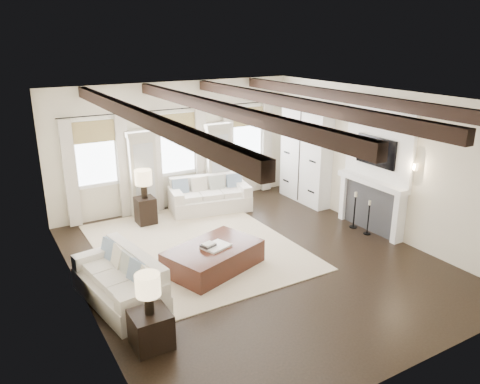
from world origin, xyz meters
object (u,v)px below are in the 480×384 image
ottoman (213,258)px  side_table_front (151,329)px  sofa_back (209,197)px  side_table_back (146,211)px  sofa_left (122,282)px

ottoman → side_table_front: 2.47m
sofa_back → ottoman: 3.23m
sofa_back → ottoman: (-1.39, -2.91, -0.11)m
sofa_back → side_table_front: sofa_back is taller
side_table_back → side_table_front: bearing=-108.7°
sofa_back → side_table_back: (-1.73, -0.08, -0.02)m
sofa_left → ottoman: bearing=7.5°
ottoman → side_table_back: bearing=78.2°
sofa_left → ottoman: 1.85m
sofa_left → ottoman: (1.83, 0.24, -0.11)m
sofa_back → side_table_back: size_ratio=3.27×
sofa_back → sofa_left: (-3.22, -3.15, -0.00)m
side_table_front → side_table_back: side_table_back is taller
sofa_left → side_table_front: (-0.02, -1.40, -0.07)m
side_table_front → side_table_back: bearing=71.3°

